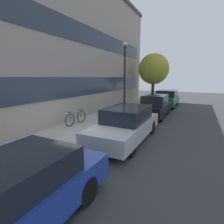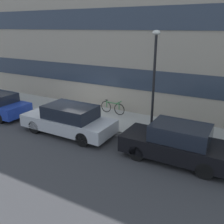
# 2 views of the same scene
# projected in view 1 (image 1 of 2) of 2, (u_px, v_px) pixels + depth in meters

# --- Properties ---
(ground_plane) EXTENTS (56.00, 56.00, 0.00)m
(ground_plane) POSITION_uv_depth(u_px,v_px,m) (96.00, 140.00, 7.28)
(ground_plane) COLOR #38383A
(sidewalk_strip) EXTENTS (28.00, 2.75, 0.14)m
(sidewalk_strip) POSITION_uv_depth(u_px,v_px,m) (70.00, 134.00, 7.87)
(sidewalk_strip) COLOR #9E9E99
(sidewalk_strip) RESTS_ON ground_plane
(rowhouse_facade) EXTENTS (28.00, 1.02, 9.28)m
(rowhouse_facade) POSITION_uv_depth(u_px,v_px,m) (33.00, 30.00, 7.77)
(rowhouse_facade) COLOR gray
(rowhouse_facade) RESTS_ON ground_plane
(parked_car_blue) EXTENTS (4.14, 1.62, 1.30)m
(parked_car_blue) POSITION_uv_depth(u_px,v_px,m) (3.00, 203.00, 2.75)
(parked_car_blue) COLOR #1E3899
(parked_car_blue) RESTS_ON ground_plane
(parked_car_silver) EXTENTS (4.40, 1.70, 1.38)m
(parked_car_silver) POSITION_uv_depth(u_px,v_px,m) (126.00, 124.00, 7.28)
(parked_car_silver) COLOR #B2B5BA
(parked_car_silver) RESTS_ON ground_plane
(parked_car_black) EXTENTS (3.91, 1.60, 1.43)m
(parked_car_black) POSITION_uv_depth(u_px,v_px,m) (154.00, 106.00, 11.65)
(parked_car_black) COLOR black
(parked_car_black) RESTS_ON ground_plane
(parked_car_green) EXTENTS (4.19, 1.76, 1.46)m
(parked_car_green) POSITION_uv_depth(u_px,v_px,m) (166.00, 98.00, 15.71)
(parked_car_green) COLOR #195B33
(parked_car_green) RESTS_ON ground_plane
(bicycle) EXTENTS (1.52, 0.44, 0.74)m
(bicycle) POSITION_uv_depth(u_px,v_px,m) (76.00, 117.00, 9.18)
(bicycle) COLOR black
(bicycle) RESTS_ON sidewalk_strip
(street_tree) EXTENTS (2.96, 2.96, 4.72)m
(street_tree) POSITION_uv_depth(u_px,v_px,m) (154.00, 69.00, 17.11)
(street_tree) COLOR #473323
(street_tree) RESTS_ON sidewalk_strip
(lamp_post) EXTENTS (0.32, 0.32, 4.46)m
(lamp_post) POSITION_uv_depth(u_px,v_px,m) (125.00, 72.00, 10.53)
(lamp_post) COLOR black
(lamp_post) RESTS_ON sidewalk_strip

